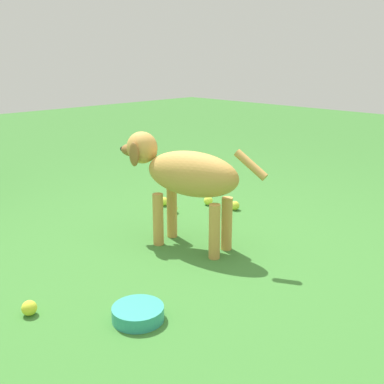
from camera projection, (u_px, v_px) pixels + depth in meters
The scene contains 8 objects.
ground at pixel (186, 262), 2.53m from camera, with size 14.00×14.00×0.00m, color #38722D.
dog at pixel (184, 175), 2.64m from camera, with size 0.93×0.36×0.64m.
tennis_ball_0 at pixel (173, 208), 3.30m from camera, with size 0.07×0.07×0.07m, color #C1DA36.
tennis_ball_1 at pixel (235, 206), 3.36m from camera, with size 0.07×0.07×0.07m, color #C6D739.
tennis_ball_2 at pixel (208, 201), 3.47m from camera, with size 0.07×0.07×0.07m, color #D3E440.
tennis_ball_3 at pixel (29, 308), 2.01m from camera, with size 0.07×0.07×0.07m, color #CCD332.
tennis_ball_4 at pixel (164, 201), 3.45m from camera, with size 0.07×0.07×0.07m, color #C6DE3C.
water_bowl at pixel (138, 313), 1.97m from camera, with size 0.22×0.22×0.06m, color teal.
Camera 1 is at (1.66, -1.61, 1.08)m, focal length 43.95 mm.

